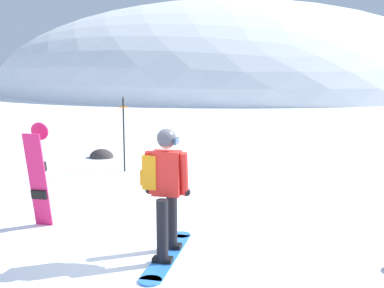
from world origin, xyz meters
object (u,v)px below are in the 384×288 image
spare_snowboard (38,175)px  rock_mid (102,157)px  snowboarder_main (165,189)px  piste_marker_near (124,128)px

spare_snowboard → rock_mid: spare_snowboard is taller
snowboarder_main → spare_snowboard: 2.31m
piste_marker_near → rock_mid: piste_marker_near is taller
snowboarder_main → rock_mid: 7.06m
spare_snowboard → piste_marker_near: (-0.01, 3.96, 0.18)m
snowboarder_main → piste_marker_near: (-2.20, 4.69, 0.10)m
snowboarder_main → piste_marker_near: piste_marker_near is taller
spare_snowboard → piste_marker_near: size_ratio=0.93×
spare_snowboard → piste_marker_near: piste_marker_near is taller
snowboarder_main → rock_mid: size_ratio=2.82×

